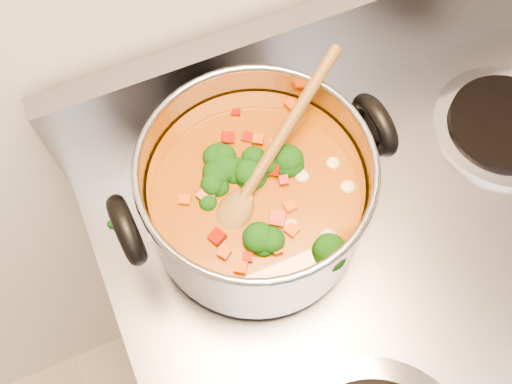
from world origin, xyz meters
TOP-DOWN VIEW (x-y plane):
  - electric_range at (0.07, 1.16)m, footprint 0.76×0.69m
  - stockpot at (-0.11, 1.32)m, footprint 0.31×0.25m
  - wooden_spoon at (-0.10, 1.32)m, footprint 0.21×0.15m
  - cooktop_crumbs at (0.05, 1.27)m, footprint 0.13×0.20m

SIDE VIEW (x-z plane):
  - electric_range at x=0.07m, z-range -0.07..1.01m
  - cooktop_crumbs at x=0.05m, z-range 0.92..0.93m
  - stockpot at x=-0.11m, z-range 0.93..1.08m
  - wooden_spoon at x=-0.10m, z-range 1.01..1.09m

